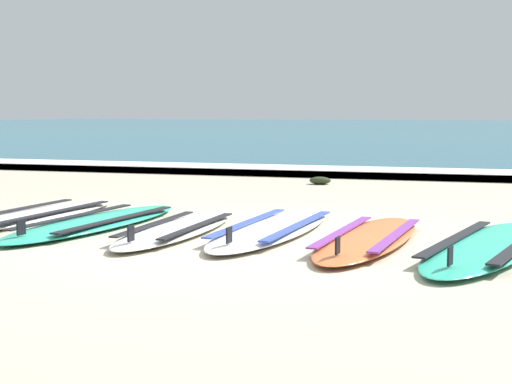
{
  "coord_description": "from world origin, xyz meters",
  "views": [
    {
      "loc": [
        1.84,
        -5.34,
        0.97
      ],
      "look_at": [
        -0.11,
        1.08,
        0.25
      ],
      "focal_mm": 53.81,
      "sensor_mm": 36.0,
      "label": 1
    }
  ],
  "objects_px": {
    "surfboard_1": "(95,222)",
    "surfboard_3": "(273,229)",
    "surfboard_2": "(177,229)",
    "surfboard_5": "(488,246)",
    "surfboard_4": "(369,238)",
    "surfboard_0": "(35,215)"
  },
  "relations": [
    {
      "from": "surfboard_1",
      "to": "surfboard_3",
      "type": "xyz_separation_m",
      "value": [
        1.51,
        0.1,
        0.0
      ]
    },
    {
      "from": "surfboard_1",
      "to": "surfboard_3",
      "type": "height_order",
      "value": "same"
    },
    {
      "from": "surfboard_1",
      "to": "surfboard_2",
      "type": "xyz_separation_m",
      "value": [
        0.8,
        -0.16,
        0.0
      ]
    },
    {
      "from": "surfboard_5",
      "to": "surfboard_3",
      "type": "bearing_deg",
      "value": 169.05
    },
    {
      "from": "surfboard_1",
      "to": "surfboard_5",
      "type": "height_order",
      "value": "same"
    },
    {
      "from": "surfboard_1",
      "to": "surfboard_4",
      "type": "distance_m",
      "value": 2.31
    },
    {
      "from": "surfboard_1",
      "to": "surfboard_4",
      "type": "height_order",
      "value": "same"
    },
    {
      "from": "surfboard_2",
      "to": "surfboard_5",
      "type": "xyz_separation_m",
      "value": [
        2.34,
        -0.06,
        -0.0
      ]
    },
    {
      "from": "surfboard_2",
      "to": "surfboard_4",
      "type": "distance_m",
      "value": 1.51
    },
    {
      "from": "surfboard_1",
      "to": "surfboard_5",
      "type": "relative_size",
      "value": 0.96
    },
    {
      "from": "surfboard_2",
      "to": "surfboard_5",
      "type": "height_order",
      "value": "same"
    },
    {
      "from": "surfboard_3",
      "to": "surfboard_4",
      "type": "relative_size",
      "value": 1.05
    },
    {
      "from": "surfboard_2",
      "to": "surfboard_5",
      "type": "distance_m",
      "value": 2.34
    },
    {
      "from": "surfboard_2",
      "to": "surfboard_5",
      "type": "relative_size",
      "value": 0.8
    },
    {
      "from": "surfboard_2",
      "to": "surfboard_3",
      "type": "height_order",
      "value": "same"
    },
    {
      "from": "surfboard_0",
      "to": "surfboard_4",
      "type": "relative_size",
      "value": 1.05
    },
    {
      "from": "surfboard_0",
      "to": "surfboard_5",
      "type": "height_order",
      "value": "same"
    },
    {
      "from": "surfboard_4",
      "to": "surfboard_5",
      "type": "distance_m",
      "value": 0.84
    },
    {
      "from": "surfboard_0",
      "to": "surfboard_1",
      "type": "distance_m",
      "value": 0.77
    },
    {
      "from": "surfboard_1",
      "to": "surfboard_4",
      "type": "relative_size",
      "value": 1.08
    },
    {
      "from": "surfboard_1",
      "to": "surfboard_2",
      "type": "relative_size",
      "value": 1.21
    },
    {
      "from": "surfboard_1",
      "to": "surfboard_5",
      "type": "distance_m",
      "value": 3.15
    }
  ]
}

